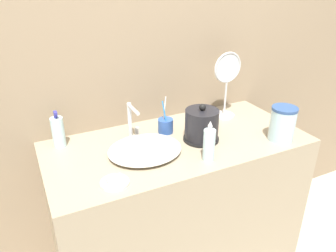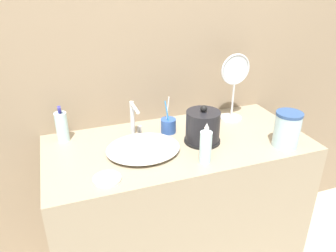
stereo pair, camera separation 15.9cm
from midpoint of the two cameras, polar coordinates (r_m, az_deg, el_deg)
The scene contains 11 objects.
wall_back at distance 1.80m, azimuth 0.79°, elevation 13.53°, with size 6.00×0.04×2.60m.
vanity_counter at distance 1.91m, azimuth 4.18°, elevation -14.63°, with size 1.33×0.62×0.89m.
sink_basin at distance 1.56m, azimuth -1.43°, elevation -3.92°, with size 0.36×0.31×0.04m.
faucet at distance 1.68m, azimuth -3.25°, elevation 1.48°, with size 0.06×0.14×0.18m.
electric_kettle at distance 1.65m, azimuth 8.84°, elevation -0.39°, with size 0.18×0.18×0.20m.
toothbrush_cup at distance 1.74m, azimuth 2.68°, elevation 0.06°, with size 0.08×0.08×0.20m.
lotion_bottle at distance 1.70m, azimuth -15.48°, elevation -0.17°, with size 0.06×0.06×0.19m.
shampoo_bottle at distance 1.47m, azimuth 9.67°, elevation -3.62°, with size 0.05×0.05×0.20m.
soap_dish at distance 1.38m, azimuth -7.33°, elevation -9.11°, with size 0.12×0.12×0.03m.
vanity_mirror at distance 1.88m, azimuth 13.89°, elevation 7.25°, with size 0.18×0.12×0.38m.
water_pitcher at distance 1.71m, azimuth 22.57°, elevation -0.62°, with size 0.13×0.13×0.18m.
Camera 2 is at (-0.54, -1.04, 1.68)m, focal length 35.00 mm.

